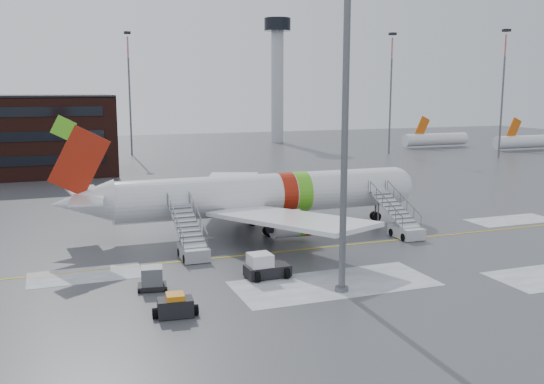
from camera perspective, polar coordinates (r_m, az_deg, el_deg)
name	(u,v)px	position (r m, az deg, el deg)	size (l,w,h in m)	color
ground	(345,242)	(53.69, 6.92, -4.70)	(260.00, 260.00, 0.00)	#494C4F
airliner	(255,195)	(56.72, -1.61, -0.32)	(35.03, 32.97, 11.18)	white
airstair_fwd	(402,224)	(56.51, 12.13, -3.00)	(2.05, 7.70, 3.48)	silver
airstair_aft	(191,243)	(49.03, -7.62, -4.83)	(2.05, 7.70, 3.48)	#A2A4A9
pushback_tug	(265,267)	(43.37, -0.69, -7.05)	(3.20, 2.45, 1.79)	black
uld_container	(152,279)	(41.66, -11.23, -8.05)	(2.10, 1.67, 1.56)	black
baggage_tractor	(175,307)	(36.80, -9.08, -10.63)	(2.76, 1.45, 1.40)	black
light_mast_near	(346,78)	(38.88, 6.97, 10.58)	(1.20, 1.20, 27.06)	#595B60
control_tower	(277,66)	(151.20, 0.51, 11.81)	(6.40, 6.40, 30.00)	#B2B5BA
light_mast_far_ne	(391,86)	(126.70, 11.13, 9.81)	(1.20, 1.20, 24.25)	#595B60
light_mast_far_n	(129,85)	(125.13, -13.28, 9.73)	(1.20, 1.20, 24.25)	#595B60
light_mast_far_e	(503,85)	(124.87, 20.92, 9.36)	(1.20, 1.20, 24.25)	#595B60
distant_aircraft	(465,149)	(140.70, 17.67, 3.86)	(35.00, 18.00, 8.00)	#D8590C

